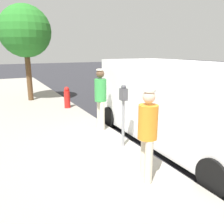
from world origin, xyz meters
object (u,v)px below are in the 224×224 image
parked_van (179,102)px  street_tree (25,32)px  pedestrian_in_green (101,95)px  parking_meter_near (123,105)px  pedestrian_in_orange (148,130)px  fire_hydrant (67,98)px

parked_van → street_tree: (2.70, -6.94, 2.05)m
pedestrian_in_green → street_tree: bearing=-76.9°
parking_meter_near → parked_van: size_ratio=0.29×
pedestrian_in_orange → parking_meter_near: bearing=-104.0°
pedestrian_in_orange → street_tree: size_ratio=0.40×
fire_hydrant → parked_van: bearing=108.9°
parking_meter_near → pedestrian_in_green: size_ratio=0.86×
parked_van → pedestrian_in_green: bearing=-48.1°
street_tree → fire_hydrant: bearing=115.9°
street_tree → fire_hydrant: street_tree is taller
pedestrian_in_orange → parked_van: 2.31m
parked_van → fire_hydrant: bearing=-71.1°
pedestrian_in_orange → street_tree: street_tree is taller
parking_meter_near → fire_hydrant: size_ratio=1.77×
pedestrian_in_green → street_tree: size_ratio=0.42×
fire_hydrant → street_tree: bearing=-64.1°
parking_meter_near → pedestrian_in_green: pedestrian_in_green is taller
parking_meter_near → street_tree: (1.20, -6.73, 2.03)m
parked_van → fire_hydrant: size_ratio=6.06×
pedestrian_in_orange → street_tree: bearing=-84.4°
parked_van → street_tree: 7.73m
parking_meter_near → fire_hydrant: bearing=-88.7°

